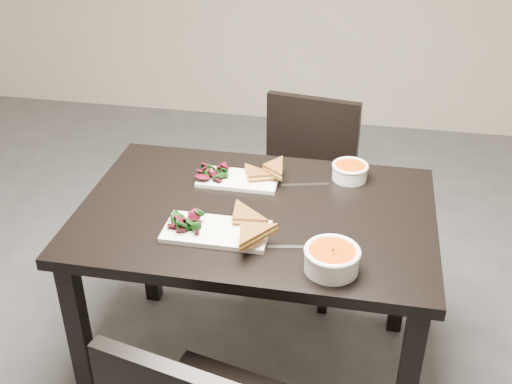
# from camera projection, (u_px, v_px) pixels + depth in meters

# --- Properties ---
(ground) EXTENTS (5.00, 5.00, 0.00)m
(ground) POSITION_uv_depth(u_px,v_px,m) (228.00, 378.00, 2.45)
(ground) COLOR #47474C
(ground) RESTS_ON ground
(table) EXTENTS (1.20, 0.80, 0.75)m
(table) POSITION_uv_depth(u_px,v_px,m) (256.00, 234.00, 2.16)
(table) COLOR black
(table) RESTS_ON ground
(chair_far) EXTENTS (0.48, 0.48, 0.85)m
(chair_far) POSITION_uv_depth(u_px,v_px,m) (304.00, 183.00, 2.80)
(chair_far) COLOR black
(chair_far) RESTS_ON ground
(plate_near) EXTENTS (0.33, 0.17, 0.02)m
(plate_near) POSITION_uv_depth(u_px,v_px,m) (216.00, 232.00, 1.99)
(plate_near) COLOR white
(plate_near) RESTS_ON table
(sandwich_near) EXTENTS (0.18, 0.14, 0.05)m
(sandwich_near) POSITION_uv_depth(u_px,v_px,m) (237.00, 222.00, 1.97)
(sandwich_near) COLOR brown
(sandwich_near) RESTS_ON plate_near
(salad_near) EXTENTS (0.10, 0.09, 0.05)m
(salad_near) POSITION_uv_depth(u_px,v_px,m) (186.00, 220.00, 1.99)
(salad_near) COLOR black
(salad_near) RESTS_ON plate_near
(soup_bowl_near) EXTENTS (0.17, 0.17, 0.07)m
(soup_bowl_near) POSITION_uv_depth(u_px,v_px,m) (332.00, 258.00, 1.81)
(soup_bowl_near) COLOR white
(soup_bowl_near) RESTS_ON table
(cutlery_near) EXTENTS (0.18, 0.05, 0.00)m
(cutlery_near) POSITION_uv_depth(u_px,v_px,m) (297.00, 247.00, 1.93)
(cutlery_near) COLOR silver
(cutlery_near) RESTS_ON table
(plate_far) EXTENTS (0.29, 0.14, 0.01)m
(plate_far) POSITION_uv_depth(u_px,v_px,m) (238.00, 180.00, 2.27)
(plate_far) COLOR white
(plate_far) RESTS_ON table
(sandwich_far) EXTENTS (0.17, 0.15, 0.05)m
(sandwich_far) POSITION_uv_depth(u_px,v_px,m) (255.00, 176.00, 2.24)
(sandwich_far) COLOR brown
(sandwich_far) RESTS_ON plate_far
(salad_far) EXTENTS (0.09, 0.08, 0.04)m
(salad_far) POSITION_uv_depth(u_px,v_px,m) (211.00, 171.00, 2.28)
(salad_far) COLOR black
(salad_far) RESTS_ON plate_far
(soup_bowl_far) EXTENTS (0.13, 0.13, 0.06)m
(soup_bowl_far) POSITION_uv_depth(u_px,v_px,m) (350.00, 171.00, 2.28)
(soup_bowl_far) COLOR white
(soup_bowl_far) RESTS_ON table
(cutlery_far) EXTENTS (0.18, 0.06, 0.00)m
(cutlery_far) POSITION_uv_depth(u_px,v_px,m) (304.00, 185.00, 2.25)
(cutlery_far) COLOR silver
(cutlery_far) RESTS_ON table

